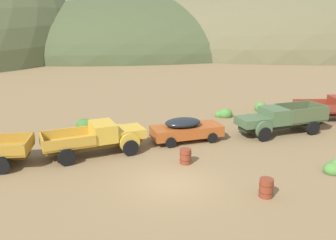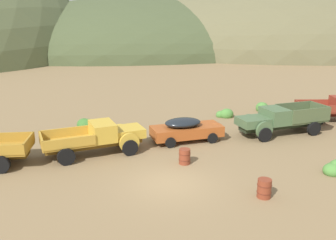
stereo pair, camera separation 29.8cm
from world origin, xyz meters
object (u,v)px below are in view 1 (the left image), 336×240
car_oxide_orange (189,129)px  truck_weathered_green (276,120)px  truck_faded_yellow (102,137)px  oil_drum_foreground (186,156)px  oil_drum_spare (266,188)px

car_oxide_orange → truck_weathered_green: bearing=-5.8°
truck_faded_yellow → car_oxide_orange: size_ratio=1.24×
car_oxide_orange → oil_drum_foreground: bearing=-114.2°
oil_drum_foreground → oil_drum_spare: (1.94, -4.83, 0.01)m
truck_faded_yellow → car_oxide_orange: (5.74, 0.37, -0.17)m
car_oxide_orange → truck_weathered_green: (6.19, -0.76, 0.20)m
truck_faded_yellow → oil_drum_foreground: (4.04, -3.19, -0.56)m
truck_faded_yellow → truck_weathered_green: truck_weathered_green is taller
truck_weathered_green → car_oxide_orange: bearing=-7.6°
truck_faded_yellow → car_oxide_orange: bearing=-0.7°
truck_faded_yellow → truck_weathered_green: size_ratio=0.94×
car_oxide_orange → oil_drum_spare: 8.40m
oil_drum_foreground → oil_drum_spare: size_ratio=0.98×
car_oxide_orange → truck_weathered_green: truck_weathered_green is taller
oil_drum_spare → oil_drum_foreground: bearing=111.9°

